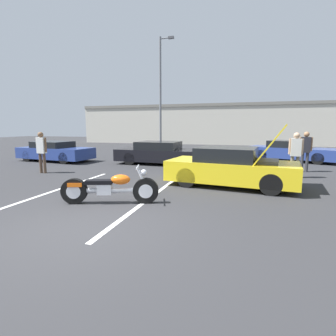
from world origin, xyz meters
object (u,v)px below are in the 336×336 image
object	(u,v)px
parked_car_left_row	(55,151)
parked_car_right_row	(291,151)
show_car_hood_open	(232,167)
spectator_near_motorcycle	(296,151)
spectator_midground	(42,149)
parked_car_mid_row	(161,153)
motorcycle	(110,188)
spectator_by_show_car	(306,148)
light_pole	(161,90)

from	to	relation	value
parked_car_left_row	parked_car_right_row	distance (m)	13.59
show_car_hood_open	spectator_near_motorcycle	bearing A→B (deg)	49.79
show_car_hood_open	spectator_midground	distance (m)	7.84
parked_car_mid_row	parked_car_left_row	world-z (taller)	parked_car_mid_row
parked_car_mid_row	parked_car_right_row	distance (m)	7.60
motorcycle	show_car_hood_open	distance (m)	4.15
show_car_hood_open	parked_car_right_row	xyz separation A→B (m)	(2.98, 7.63, -0.07)
parked_car_mid_row	spectator_by_show_car	xyz separation A→B (m)	(6.73, -0.55, 0.47)
motorcycle	parked_car_right_row	size ratio (longest dim) A/B	0.48
spectator_by_show_car	motorcycle	bearing A→B (deg)	-131.10
parked_car_mid_row	spectator_near_motorcycle	distance (m)	6.47
spectator_near_motorcycle	parked_car_left_row	bearing A→B (deg)	172.58
parked_car_mid_row	spectator_midground	world-z (taller)	spectator_midground
parked_car_left_row	spectator_near_motorcycle	distance (m)	12.38
light_pole	parked_car_left_row	xyz separation A→B (m)	(-3.65, -8.51, -4.34)
light_pole	parked_car_mid_row	xyz separation A→B (m)	(2.54, -7.94, -4.32)
parked_car_right_row	spectator_near_motorcycle	size ratio (longest dim) A/B	2.88
light_pole	parked_car_right_row	world-z (taller)	light_pole
light_pole	show_car_hood_open	distance (m)	14.39
show_car_hood_open	parked_car_right_row	world-z (taller)	show_car_hood_open
spectator_by_show_car	spectator_midground	bearing A→B (deg)	-162.21
spectator_near_motorcycle	spectator_by_show_car	distance (m)	1.74
motorcycle	spectator_midground	distance (m)	5.93
show_car_hood_open	spectator_midground	bearing A→B (deg)	-174.48
parked_car_right_row	parked_car_mid_row	bearing A→B (deg)	-131.60
motorcycle	spectator_near_motorcycle	bearing A→B (deg)	26.34
parked_car_mid_row	parked_car_left_row	distance (m)	6.22
light_pole	show_car_hood_open	world-z (taller)	light_pole
light_pole	spectator_by_show_car	size ratio (longest dim) A/B	5.15
show_car_hood_open	spectator_near_motorcycle	world-z (taller)	show_car_hood_open
show_car_hood_open	spectator_by_show_car	world-z (taller)	show_car_hood_open
parked_car_right_row	spectator_by_show_car	world-z (taller)	spectator_by_show_car
light_pole	spectator_by_show_car	distance (m)	13.16
parked_car_left_row	show_car_hood_open	bearing A→B (deg)	-14.39
parked_car_right_row	spectator_near_motorcycle	xyz separation A→B (m)	(-0.72, -5.56, 0.48)
light_pole	spectator_midground	world-z (taller)	light_pole
spectator_midground	parked_car_left_row	bearing A→B (deg)	122.42
parked_car_left_row	parked_car_right_row	bearing A→B (deg)	22.70
parked_car_mid_row	spectator_near_motorcycle	world-z (taller)	spectator_near_motorcycle
spectator_by_show_car	parked_car_right_row	bearing A→B (deg)	89.02
light_pole	parked_car_right_row	distance (m)	11.26
light_pole	show_car_hood_open	xyz separation A→B (m)	(6.36, -12.18, -4.26)
parked_car_mid_row	light_pole	bearing A→B (deg)	109.89
parked_car_right_row	spectator_midground	distance (m)	13.11
light_pole	spectator_near_motorcycle	xyz separation A→B (m)	(8.62, -10.11, -3.85)
light_pole	spectator_near_motorcycle	world-z (taller)	light_pole
motorcycle	parked_car_left_row	distance (m)	9.74
show_car_hood_open	parked_car_right_row	distance (m)	8.19
parked_car_left_row	parked_car_mid_row	bearing A→B (deg)	10.98
spectator_near_motorcycle	spectator_midground	distance (m)	10.26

